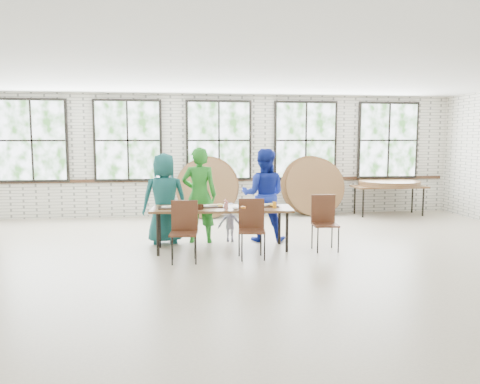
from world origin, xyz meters
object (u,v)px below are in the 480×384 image
object	(u,v)px
chair_near_left	(184,226)
chair_near_right	(252,223)
storage_table	(389,188)
dining_table	(222,211)

from	to	relation	value
chair_near_left	chair_near_right	bearing A→B (deg)	10.18
storage_table	chair_near_right	bearing A→B (deg)	-136.75
chair_near_right	storage_table	bearing A→B (deg)	49.66
storage_table	chair_near_left	bearing A→B (deg)	-142.81
chair_near_left	chair_near_right	world-z (taller)	same
chair_near_right	storage_table	world-z (taller)	chair_near_right
chair_near_right	storage_table	size ratio (longest dim) A/B	0.52
storage_table	dining_table	bearing A→B (deg)	-144.07
dining_table	chair_near_left	xyz separation A→B (m)	(-0.65, -0.63, -0.13)
chair_near_right	dining_table	bearing A→B (deg)	135.01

